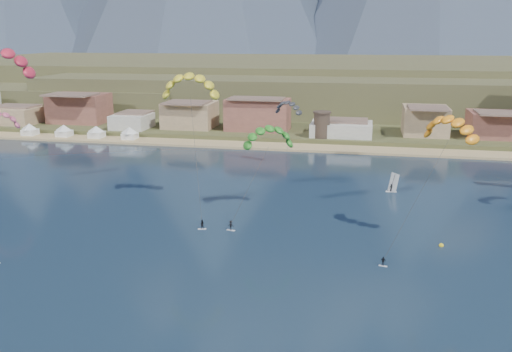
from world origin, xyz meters
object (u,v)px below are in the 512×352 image
at_px(buoy, 441,245).
at_px(windsurfer, 392,186).
at_px(kitesurfer_green, 268,134).
at_px(kitesurfer_orange, 450,124).
at_px(kitesurfer_yellow, 190,82).
at_px(watchtower, 322,124).

bearing_deg(buoy, windsurfer, 102.33).
bearing_deg(kitesurfer_green, windsurfer, 39.88).
bearing_deg(windsurfer, kitesurfer_green, -140.12).
xyz_separation_m(kitesurfer_orange, kitesurfer_green, (-31.54, 10.43, -4.59)).
distance_m(kitesurfer_yellow, buoy, 55.16).
bearing_deg(kitesurfer_orange, watchtower, 108.00).
xyz_separation_m(kitesurfer_yellow, kitesurfer_orange, (47.24, -11.28, -4.91)).
bearing_deg(windsurfer, kitesurfer_orange, -77.85).
height_order(kitesurfer_orange, buoy, kitesurfer_orange).
relative_size(kitesurfer_orange, buoy, 31.73).
relative_size(kitesurfer_yellow, kitesurfer_orange, 1.18).
height_order(watchtower, kitesurfer_orange, kitesurfer_orange).
height_order(windsurfer, buoy, windsurfer).
bearing_deg(kitesurfer_orange, buoy, -68.13).
bearing_deg(buoy, kitesurfer_yellow, 165.98).
relative_size(watchtower, kitesurfer_orange, 0.35).
relative_size(kitesurfer_yellow, windsurfer, 6.81).
xyz_separation_m(kitesurfer_orange, windsurfer, (-6.71, 31.18, -19.32)).
bearing_deg(windsurfer, kitesurfer_yellow, -153.85).
xyz_separation_m(windsurfer, buoy, (6.94, -31.76, -1.23)).
distance_m(watchtower, kitesurfer_green, 74.01).
xyz_separation_m(watchtower, buoy, (27.41, -84.24, -6.24)).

